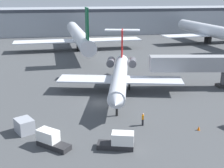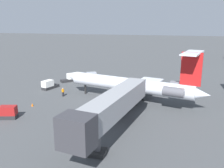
{
  "view_description": "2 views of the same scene",
  "coord_description": "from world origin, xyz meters",
  "px_view_note": "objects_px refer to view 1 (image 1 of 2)",
  "views": [
    {
      "loc": [
        -5.75,
        -42.21,
        16.48
      ],
      "look_at": [
        1.88,
        0.1,
        2.96
      ],
      "focal_mm": 47.14,
      "sensor_mm": 36.0,
      "label": 1
    },
    {
      "loc": [
        45.66,
        11.62,
        14.19
      ],
      "look_at": [
        0.94,
        0.01,
        2.18
      ],
      "focal_mm": 39.46,
      "sensor_mm": 36.0,
      "label": 2
    }
  ],
  "objects_px": {
    "baggage_tug_lead": "(120,141)",
    "traffic_cone_near": "(199,128)",
    "regional_jet": "(120,74)",
    "parked_airliner_centre": "(209,31)",
    "ground_crew_marshaller": "(143,119)",
    "parked_airliner_west_mid": "(79,36)",
    "jet_bridge": "(208,64)",
    "cargo_container_uld": "(24,126)",
    "baggage_tug_trailing": "(51,140)"
  },
  "relations": [
    {
      "from": "baggage_tug_lead",
      "to": "traffic_cone_near",
      "type": "relative_size",
      "value": 7.69
    },
    {
      "from": "regional_jet",
      "to": "parked_airliner_centre",
      "type": "height_order",
      "value": "parked_airliner_centre"
    },
    {
      "from": "ground_crew_marshaller",
      "to": "parked_airliner_west_mid",
      "type": "relative_size",
      "value": 0.04
    },
    {
      "from": "jet_bridge",
      "to": "ground_crew_marshaller",
      "type": "bearing_deg",
      "value": -139.46
    },
    {
      "from": "regional_jet",
      "to": "parked_airliner_west_mid",
      "type": "xyz_separation_m",
      "value": [
        -4.28,
        39.04,
        1.03
      ]
    },
    {
      "from": "regional_jet",
      "to": "parked_airliner_centre",
      "type": "xyz_separation_m",
      "value": [
        39.05,
        43.41,
        1.08
      ]
    },
    {
      "from": "ground_crew_marshaller",
      "to": "traffic_cone_near",
      "type": "xyz_separation_m",
      "value": [
        6.48,
        -2.62,
        -0.58
      ]
    },
    {
      "from": "jet_bridge",
      "to": "parked_airliner_west_mid",
      "type": "height_order",
      "value": "parked_airliner_west_mid"
    },
    {
      "from": "ground_crew_marshaller",
      "to": "traffic_cone_near",
      "type": "relative_size",
      "value": 3.07
    },
    {
      "from": "regional_jet",
      "to": "cargo_container_uld",
      "type": "relative_size",
      "value": 9.23
    },
    {
      "from": "parked_airliner_west_mid",
      "to": "parked_airliner_centre",
      "type": "bearing_deg",
      "value": 5.76
    },
    {
      "from": "baggage_tug_lead",
      "to": "traffic_cone_near",
      "type": "bearing_deg",
      "value": 13.72
    },
    {
      "from": "baggage_tug_trailing",
      "to": "parked_airliner_west_mid",
      "type": "distance_m",
      "value": 56.83
    },
    {
      "from": "baggage_tug_lead",
      "to": "regional_jet",
      "type": "bearing_deg",
      "value": 78.17
    },
    {
      "from": "jet_bridge",
      "to": "parked_airliner_west_mid",
      "type": "xyz_separation_m",
      "value": [
        -20.08,
        39.44,
        -0.14
      ]
    },
    {
      "from": "cargo_container_uld",
      "to": "parked_airliner_centre",
      "type": "xyz_separation_m",
      "value": [
        53.69,
        56.55,
        3.37
      ]
    },
    {
      "from": "regional_jet",
      "to": "baggage_tug_lead",
      "type": "distance_m",
      "value": 19.56
    },
    {
      "from": "cargo_container_uld",
      "to": "parked_airliner_west_mid",
      "type": "xyz_separation_m",
      "value": [
        10.36,
        52.18,
        3.33
      ]
    },
    {
      "from": "regional_jet",
      "to": "baggage_tug_trailing",
      "type": "relative_size",
      "value": 6.84
    },
    {
      "from": "baggage_tug_lead",
      "to": "parked_airliner_west_mid",
      "type": "relative_size",
      "value": 0.1
    },
    {
      "from": "parked_airliner_centre",
      "to": "parked_airliner_west_mid",
      "type": "bearing_deg",
      "value": -174.24
    },
    {
      "from": "ground_crew_marshaller",
      "to": "baggage_tug_lead",
      "type": "xyz_separation_m",
      "value": [
        -4.12,
        -5.21,
        -0.02
      ]
    },
    {
      "from": "ground_crew_marshaller",
      "to": "cargo_container_uld",
      "type": "distance_m",
      "value": 14.79
    },
    {
      "from": "regional_jet",
      "to": "parked_airliner_west_mid",
      "type": "distance_m",
      "value": 39.29
    },
    {
      "from": "cargo_container_uld",
      "to": "traffic_cone_near",
      "type": "bearing_deg",
      "value": -8.78
    },
    {
      "from": "ground_crew_marshaller",
      "to": "baggage_tug_trailing",
      "type": "xyz_separation_m",
      "value": [
        -11.57,
        -3.44,
        -0.02
      ]
    },
    {
      "from": "regional_jet",
      "to": "ground_crew_marshaller",
      "type": "height_order",
      "value": "regional_jet"
    },
    {
      "from": "ground_crew_marshaller",
      "to": "traffic_cone_near",
      "type": "height_order",
      "value": "ground_crew_marshaller"
    },
    {
      "from": "ground_crew_marshaller",
      "to": "traffic_cone_near",
      "type": "distance_m",
      "value": 7.02
    },
    {
      "from": "regional_jet",
      "to": "ground_crew_marshaller",
      "type": "distance_m",
      "value": 13.99
    },
    {
      "from": "jet_bridge",
      "to": "baggage_tug_lead",
      "type": "relative_size",
      "value": 4.4
    },
    {
      "from": "baggage_tug_lead",
      "to": "traffic_cone_near",
      "type": "distance_m",
      "value": 10.93
    },
    {
      "from": "traffic_cone_near",
      "to": "jet_bridge",
      "type": "bearing_deg",
      "value": 60.18
    },
    {
      "from": "baggage_tug_trailing",
      "to": "parked_airliner_centre",
      "type": "relative_size",
      "value": 0.1
    },
    {
      "from": "parked_airliner_west_mid",
      "to": "jet_bridge",
      "type": "bearing_deg",
      "value": -63.02
    },
    {
      "from": "regional_jet",
      "to": "baggage_tug_trailing",
      "type": "xyz_separation_m",
      "value": [
        -11.43,
        -17.24,
        -2.32
      ]
    },
    {
      "from": "jet_bridge",
      "to": "ground_crew_marshaller",
      "type": "height_order",
      "value": "jet_bridge"
    },
    {
      "from": "cargo_container_uld",
      "to": "traffic_cone_near",
      "type": "relative_size",
      "value": 5.28
    },
    {
      "from": "cargo_container_uld",
      "to": "baggage_tug_trailing",
      "type": "bearing_deg",
      "value": -51.99
    },
    {
      "from": "jet_bridge",
      "to": "baggage_tug_trailing",
      "type": "height_order",
      "value": "jet_bridge"
    },
    {
      "from": "cargo_container_uld",
      "to": "parked_airliner_west_mid",
      "type": "relative_size",
      "value": 0.07
    },
    {
      "from": "ground_crew_marshaller",
      "to": "baggage_tug_trailing",
      "type": "bearing_deg",
      "value": -163.43
    },
    {
      "from": "baggage_tug_lead",
      "to": "cargo_container_uld",
      "type": "distance_m",
      "value": 12.17
    },
    {
      "from": "parked_airliner_west_mid",
      "to": "regional_jet",
      "type": "bearing_deg",
      "value": -83.75
    },
    {
      "from": "ground_crew_marshaller",
      "to": "baggage_tug_lead",
      "type": "bearing_deg",
      "value": -128.36
    },
    {
      "from": "parked_airliner_centre",
      "to": "traffic_cone_near",
      "type": "bearing_deg",
      "value": -118.46
    },
    {
      "from": "regional_jet",
      "to": "ground_crew_marshaller",
      "type": "bearing_deg",
      "value": -89.42
    },
    {
      "from": "baggage_tug_trailing",
      "to": "traffic_cone_near",
      "type": "height_order",
      "value": "baggage_tug_trailing"
    },
    {
      "from": "jet_bridge",
      "to": "cargo_container_uld",
      "type": "distance_m",
      "value": 33.18
    },
    {
      "from": "regional_jet",
      "to": "baggage_tug_lead",
      "type": "xyz_separation_m",
      "value": [
        -3.98,
        -19.01,
        -2.32
      ]
    }
  ]
}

